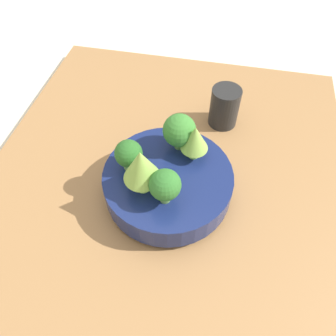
% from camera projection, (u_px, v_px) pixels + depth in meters
% --- Properties ---
extents(ground_plane, '(6.00, 6.00, 0.00)m').
position_uv_depth(ground_plane, '(158.00, 215.00, 0.73)').
color(ground_plane, beige).
extents(table, '(1.07, 0.81, 0.04)m').
position_uv_depth(table, '(158.00, 210.00, 0.71)').
color(table, '#9E7042').
rests_on(table, ground_plane).
extents(bowl, '(0.26, 0.26, 0.07)m').
position_uv_depth(bowl, '(168.00, 183.00, 0.68)').
color(bowl, navy).
rests_on(bowl, table).
extents(romanesco_piece_far, '(0.07, 0.07, 0.11)m').
position_uv_depth(romanesco_piece_far, '(141.00, 166.00, 0.58)').
color(romanesco_piece_far, '#7AB256').
rests_on(romanesco_piece_far, bowl).
extents(broccoli_floret_back, '(0.06, 0.06, 0.07)m').
position_uv_depth(broccoli_floret_back, '(129.00, 154.00, 0.64)').
color(broccoli_floret_back, '#6BA34C').
rests_on(broccoli_floret_back, bowl).
extents(romanesco_piece_near, '(0.06, 0.06, 0.08)m').
position_uv_depth(romanesco_piece_near, '(195.00, 139.00, 0.65)').
color(romanesco_piece_near, '#7AB256').
rests_on(romanesco_piece_near, bowl).
extents(broccoli_floret_left, '(0.06, 0.06, 0.08)m').
position_uv_depth(broccoli_floret_left, '(165.00, 185.00, 0.58)').
color(broccoli_floret_left, '#609347').
rests_on(broccoli_floret_left, bowl).
extents(broccoli_floret_right, '(0.07, 0.07, 0.08)m').
position_uv_depth(broccoli_floret_right, '(179.00, 131.00, 0.66)').
color(broccoli_floret_right, '#6BA34C').
rests_on(broccoli_floret_right, bowl).
extents(cup, '(0.07, 0.07, 0.10)m').
position_uv_depth(cup, '(224.00, 107.00, 0.81)').
color(cup, black).
rests_on(cup, table).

